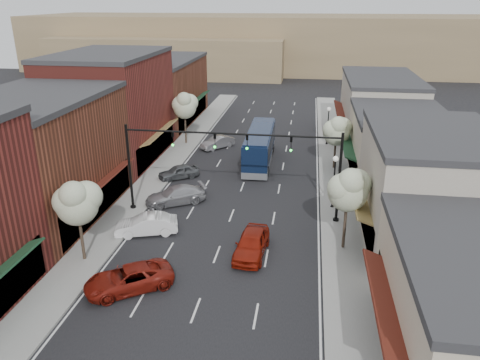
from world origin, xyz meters
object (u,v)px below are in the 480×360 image
at_px(tree_left_near, 77,201).
at_px(parked_car_a, 129,279).
at_px(tree_left_far, 185,105).
at_px(tree_right_far, 337,130).
at_px(parked_car_c, 176,195).
at_px(tree_right_near, 349,188).
at_px(lamp_post_near, 335,173).
at_px(red_hatchback, 252,244).
at_px(parked_car_b, 146,225).
at_px(lamp_post_far, 328,120).
at_px(signal_mast_left, 158,156).
at_px(coach_bus, 260,146).
at_px(parked_car_d, 179,172).
at_px(parked_car_e, 217,142).
at_px(signal_mast_right, 307,163).

height_order(tree_left_near, parked_car_a, tree_left_near).
relative_size(tree_left_near, tree_left_far, 0.93).
distance_m(tree_right_far, parked_car_c, 17.13).
distance_m(tree_right_near, lamp_post_near, 6.74).
distance_m(red_hatchback, parked_car_b, 8.00).
bearing_deg(parked_car_a, lamp_post_far, 124.68).
xyz_separation_m(signal_mast_left, tree_left_far, (-2.63, 17.95, -0.02)).
distance_m(signal_mast_left, parked_car_c, 4.28).
height_order(signal_mast_left, tree_right_near, signal_mast_left).
distance_m(signal_mast_left, coach_bus, 14.72).
relative_size(tree_right_far, lamp_post_far, 1.22).
bearing_deg(coach_bus, tree_right_far, -8.41).
relative_size(tree_right_far, red_hatchback, 1.14).
relative_size(parked_car_b, parked_car_c, 0.89).
distance_m(parked_car_b, parked_car_d, 11.11).
bearing_deg(parked_car_e, red_hatchback, -33.33).
relative_size(signal_mast_right, lamp_post_far, 1.85).
relative_size(lamp_post_near, lamp_post_far, 1.00).
bearing_deg(lamp_post_far, tree_left_near, -119.78).
bearing_deg(tree_left_near, parked_car_c, 70.98).
height_order(lamp_post_far, parked_car_b, lamp_post_far).
xyz_separation_m(tree_right_far, parked_car_a, (-12.62, -22.55, -3.29)).
distance_m(tree_left_near, parked_car_a, 5.89).
height_order(signal_mast_right, parked_car_b, signal_mast_right).
xyz_separation_m(tree_right_far, parked_car_e, (-12.76, 5.07, -3.32)).
bearing_deg(parked_car_a, tree_right_near, 83.65).
relative_size(tree_right_near, red_hatchback, 1.25).
bearing_deg(tree_left_near, signal_mast_right, 30.14).
height_order(tree_left_far, parked_car_d, tree_left_far).
xyz_separation_m(parked_car_d, parked_car_e, (1.79, 9.81, 0.02)).
distance_m(tree_right_near, tree_left_far, 27.56).
bearing_deg(lamp_post_far, coach_bus, -134.76).
relative_size(tree_right_far, parked_car_a, 1.07).
relative_size(tree_left_near, parked_car_a, 1.12).
height_order(signal_mast_left, parked_car_e, signal_mast_left).
height_order(signal_mast_right, signal_mast_left, same).
relative_size(tree_left_near, red_hatchback, 1.19).
distance_m(lamp_post_far, parked_car_b, 27.44).
bearing_deg(lamp_post_far, parked_car_b, -119.16).
height_order(coach_bus, parked_car_d, coach_bus).
bearing_deg(tree_left_far, coach_bus, -28.92).
bearing_deg(red_hatchback, parked_car_a, -138.77).
relative_size(parked_car_a, parked_car_b, 1.15).
height_order(signal_mast_left, coach_bus, signal_mast_left).
distance_m(red_hatchback, parked_car_c, 10.23).
bearing_deg(lamp_post_near, tree_right_far, 86.69).
relative_size(red_hatchback, parked_car_c, 0.96).
bearing_deg(signal_mast_right, parked_car_e, 120.52).
distance_m(tree_left_far, parked_car_d, 11.63).
xyz_separation_m(tree_left_far, red_hatchback, (10.53, -23.60, -3.79)).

